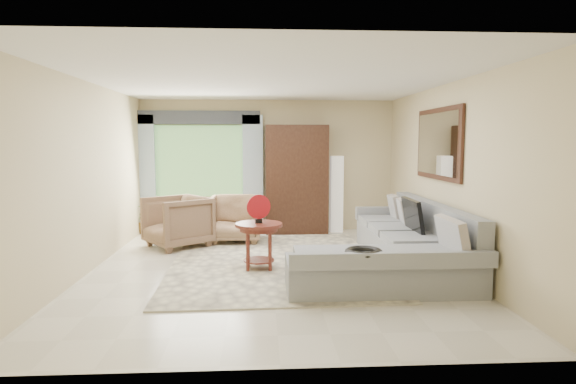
{
  "coord_description": "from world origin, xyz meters",
  "views": [
    {
      "loc": [
        -0.15,
        -6.62,
        1.78
      ],
      "look_at": [
        0.25,
        0.35,
        1.05
      ],
      "focal_mm": 30.0,
      "sensor_mm": 36.0,
      "label": 1
    }
  ],
  "objects": [
    {
      "name": "valance",
      "position": [
        -1.35,
        2.9,
        2.25
      ],
      "size": [
        2.4,
        0.12,
        0.26
      ],
      "primitive_type": "cube",
      "color": "#1E232D",
      "rests_on": "wall_back"
    },
    {
      "name": "tv_screen",
      "position": [
        2.05,
        0.15,
        0.72
      ],
      "size": [
        0.14,
        0.74,
        0.48
      ],
      "primitive_type": "cube",
      "rotation": [
        0.0,
        -0.17,
        0.0
      ],
      "color": "black",
      "rests_on": "sectional_sofa"
    },
    {
      "name": "coffee_table",
      "position": [
        -0.18,
        -0.02,
        0.34
      ],
      "size": [
        0.66,
        0.66,
        0.66
      ],
      "rotation": [
        0.0,
        0.0,
        0.43
      ],
      "color": "#501B15",
      "rests_on": "ground"
    },
    {
      "name": "garden_hose",
      "position": [
        1.0,
        -1.39,
        0.55
      ],
      "size": [
        0.43,
        0.43,
        0.09
      ],
      "primitive_type": "torus",
      "color": "black",
      "rests_on": "sectional_sofa"
    },
    {
      "name": "armoire",
      "position": [
        0.55,
        2.72,
        1.05
      ],
      "size": [
        1.2,
        0.55,
        2.1
      ],
      "primitive_type": "cube",
      "color": "black",
      "rests_on": "ground"
    },
    {
      "name": "armchair_right",
      "position": [
        -0.6,
        1.89,
        0.41
      ],
      "size": [
        0.9,
        0.93,
        0.83
      ],
      "primitive_type": "imported",
      "rotation": [
        0.0,
        0.0,
        -0.02
      ],
      "color": "#997853",
      "rests_on": "ground"
    },
    {
      "name": "curtain_left",
      "position": [
        -2.4,
        2.88,
        1.15
      ],
      "size": [
        0.4,
        0.08,
        2.3
      ],
      "primitive_type": "cube",
      "color": "#9EB7CC",
      "rests_on": "ground"
    },
    {
      "name": "armchair_left",
      "position": [
        -1.56,
        1.51,
        0.43
      ],
      "size": [
        1.32,
        1.31,
        0.87
      ],
      "primitive_type": "imported",
      "rotation": [
        0.0,
        0.0,
        -0.93
      ],
      "color": "brown",
      "rests_on": "ground"
    },
    {
      "name": "area_rug",
      "position": [
        0.06,
        0.35,
        0.01
      ],
      "size": [
        3.1,
        4.08,
        0.02
      ],
      "primitive_type": "cube",
      "rotation": [
        0.0,
        0.0,
        0.03
      ],
      "color": "beige",
      "rests_on": "ground"
    },
    {
      "name": "window",
      "position": [
        -1.35,
        2.97,
        1.4
      ],
      "size": [
        1.8,
        0.04,
        1.4
      ],
      "primitive_type": "cube",
      "color": "#669E59",
      "rests_on": "wall_back"
    },
    {
      "name": "curtain_right",
      "position": [
        -0.3,
        2.88,
        1.15
      ],
      "size": [
        0.4,
        0.08,
        2.3
      ],
      "primitive_type": "cube",
      "color": "#9EB7CC",
      "rests_on": "ground"
    },
    {
      "name": "wall_mirror",
      "position": [
        2.46,
        0.35,
        1.75
      ],
      "size": [
        0.05,
        1.7,
        1.05
      ],
      "color": "black",
      "rests_on": "wall_right"
    },
    {
      "name": "red_disc",
      "position": [
        -0.18,
        -0.02,
        0.89
      ],
      "size": [
        0.33,
        0.13,
        0.34
      ],
      "primitive_type": "cylinder",
      "rotation": [
        1.57,
        0.0,
        0.33
      ],
      "color": "maroon",
      "rests_on": "coffee_table"
    },
    {
      "name": "potted_plant",
      "position": [
        -2.43,
        2.83,
        0.28
      ],
      "size": [
        0.52,
        0.46,
        0.56
      ],
      "primitive_type": "imported",
      "rotation": [
        0.0,
        0.0,
        -0.06
      ],
      "color": "#999999",
      "rests_on": "ground"
    },
    {
      "name": "sectional_sofa",
      "position": [
        1.78,
        -0.18,
        0.28
      ],
      "size": [
        2.3,
        3.46,
        0.9
      ],
      "color": "gray",
      "rests_on": "ground"
    },
    {
      "name": "ground",
      "position": [
        0.0,
        0.0,
        0.0
      ],
      "size": [
        6.0,
        6.0,
        0.0
      ],
      "primitive_type": "plane",
      "color": "silver",
      "rests_on": "ground"
    },
    {
      "name": "floor_lamp",
      "position": [
        1.35,
        2.78,
        0.75
      ],
      "size": [
        0.24,
        0.24,
        1.5
      ],
      "primitive_type": "cube",
      "color": "silver",
      "rests_on": "ground"
    }
  ]
}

